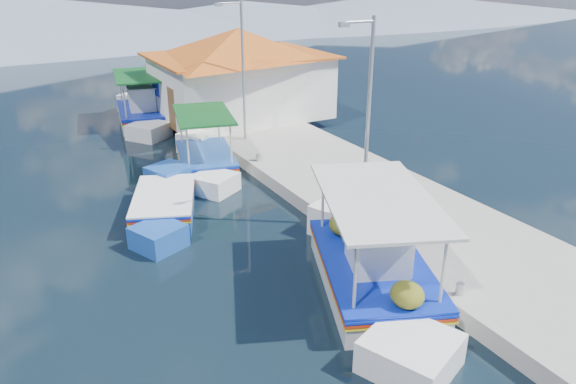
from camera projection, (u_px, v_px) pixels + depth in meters
ground at (262, 293)px, 14.03m from camera, size 160.00×160.00×0.00m
quay at (329, 173)px, 21.41m from camera, size 5.00×44.00×0.50m
bollards at (292, 179)px, 19.72m from camera, size 0.20×17.20×0.30m
main_caique at (370, 268)px, 14.14m from camera, size 4.68×8.11×2.89m
caique_green_canopy at (205, 160)px, 22.38m from camera, size 3.16×6.81×2.62m
caique_blue_hull at (163, 206)px, 18.34m from camera, size 3.44×6.05×1.16m
caique_far at (143, 113)px, 28.85m from camera, size 3.29×8.05×2.86m
harbor_building at (240, 71)px, 27.84m from camera, size 10.49×10.49×4.40m
lamp_post_near at (366, 109)px, 16.17m from camera, size 1.21×0.14×6.00m
lamp_post_far at (241, 64)px, 23.44m from camera, size 1.21×0.14×6.00m
mountain_ridge at (93, 20)px, 61.42m from camera, size 171.40×96.00×5.50m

